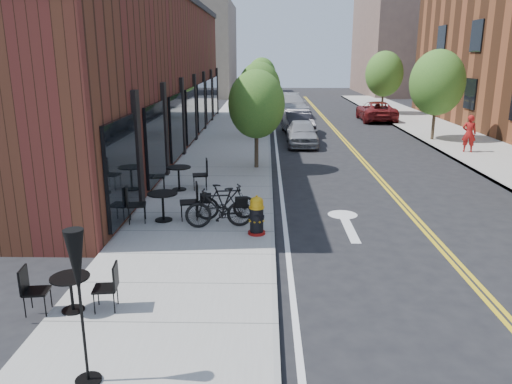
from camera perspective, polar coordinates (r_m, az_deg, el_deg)
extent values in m
plane|color=black|center=(11.37, 2.23, -7.68)|extent=(120.00, 120.00, 0.00)
cube|color=#9E9B93|center=(21.00, -3.72, 3.31)|extent=(4.00, 70.00, 0.12)
cube|color=#9E9B93|center=(23.29, 27.21, 2.83)|extent=(4.00, 70.00, 0.12)
cube|color=#4E2919|center=(25.26, -13.57, 12.85)|extent=(5.00, 28.00, 7.00)
cube|color=#726656|center=(58.97, -6.68, 15.87)|extent=(8.00, 14.00, 10.00)
cube|color=brown|center=(62.61, 16.86, 16.23)|extent=(10.00, 16.00, 12.00)
cylinder|color=#382B1E|center=(19.78, 0.05, 5.14)|extent=(0.16, 0.16, 1.61)
ellipsoid|color=#2B6720|center=(19.54, 0.05, 10.01)|extent=(2.20, 2.20, 2.64)
cylinder|color=#382B1E|center=(27.68, 0.37, 8.18)|extent=(0.16, 0.16, 1.68)
ellipsoid|color=#2B6720|center=(27.51, 0.38, 11.82)|extent=(2.30, 2.30, 2.76)
cylinder|color=#382B1E|center=(35.63, 0.55, 9.72)|extent=(0.16, 0.16, 1.57)
ellipsoid|color=#2B6720|center=(35.51, 0.56, 12.34)|extent=(2.10, 2.10, 2.52)
cylinder|color=#382B1E|center=(43.59, 0.67, 10.86)|extent=(0.16, 0.16, 1.71)
ellipsoid|color=#2B6720|center=(43.49, 0.67, 13.25)|extent=(2.40, 2.40, 2.88)
cylinder|color=#382B1E|center=(28.10, 19.63, 7.55)|extent=(0.16, 0.16, 1.82)
ellipsoid|color=#2B6720|center=(27.92, 20.01, 11.67)|extent=(2.80, 2.80, 3.36)
cylinder|color=#382B1E|center=(39.60, 14.25, 10.01)|extent=(0.16, 0.16, 1.82)
ellipsoid|color=#2B6720|center=(39.48, 14.44, 12.94)|extent=(2.80, 2.80, 3.36)
cylinder|color=maroon|center=(12.54, 0.07, -4.66)|extent=(0.55, 0.55, 0.07)
cylinder|color=black|center=(12.43, 0.07, -3.25)|extent=(0.42, 0.42, 0.65)
cylinder|color=gold|center=(12.33, 0.08, -1.76)|extent=(0.48, 0.48, 0.04)
cylinder|color=gold|center=(12.30, 0.08, -1.37)|extent=(0.41, 0.41, 0.15)
ellipsoid|color=gold|center=(12.28, 0.08, -0.98)|extent=(0.40, 0.40, 0.19)
cylinder|color=gold|center=(12.25, 0.08, -0.55)|extent=(0.07, 0.07, 0.07)
imported|color=black|center=(12.90, -4.25, -1.80)|extent=(1.81, 0.74, 1.06)
imported|color=black|center=(13.51, -3.45, -1.12)|extent=(1.70, 0.71, 0.99)
cylinder|color=black|center=(9.56, -20.15, -12.52)|extent=(0.43, 0.43, 0.03)
cylinder|color=black|center=(9.42, -20.33, -10.87)|extent=(0.06, 0.06, 0.62)
cylinder|color=black|center=(9.29, -20.51, -9.13)|extent=(0.75, 0.75, 0.03)
cylinder|color=black|center=(13.76, -10.50, -3.15)|extent=(0.55, 0.55, 0.03)
cylinder|color=black|center=(13.65, -10.57, -1.69)|extent=(0.07, 0.07, 0.74)
cylinder|color=black|center=(13.55, -10.65, -0.17)|extent=(0.95, 0.95, 0.03)
cylinder|color=black|center=(16.76, -8.76, 0.30)|extent=(0.54, 0.54, 0.03)
cylinder|color=black|center=(16.67, -8.81, 1.53)|extent=(0.07, 0.07, 0.75)
cylinder|color=black|center=(16.58, -8.86, 2.80)|extent=(0.93, 0.93, 0.03)
cylinder|color=black|center=(7.68, -18.60, -19.70)|extent=(0.36, 0.36, 0.04)
cylinder|color=black|center=(7.13, -19.35, -12.58)|extent=(0.04, 0.04, 2.14)
cone|color=black|center=(6.86, -19.83, -7.79)|extent=(0.26, 0.26, 0.95)
imported|color=gray|center=(25.42, 5.30, 6.75)|extent=(1.59, 3.82, 1.30)
imported|color=black|center=(29.25, 4.77, 8.01)|extent=(1.87, 4.38, 1.40)
imported|color=#A4A4A9|center=(37.86, 3.95, 9.88)|extent=(2.65, 5.75, 1.63)
imported|color=maroon|center=(35.93, 13.57, 8.98)|extent=(2.36, 4.93, 1.36)
imported|color=maroon|center=(24.97, 23.17, 6.17)|extent=(0.71, 0.58, 1.70)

